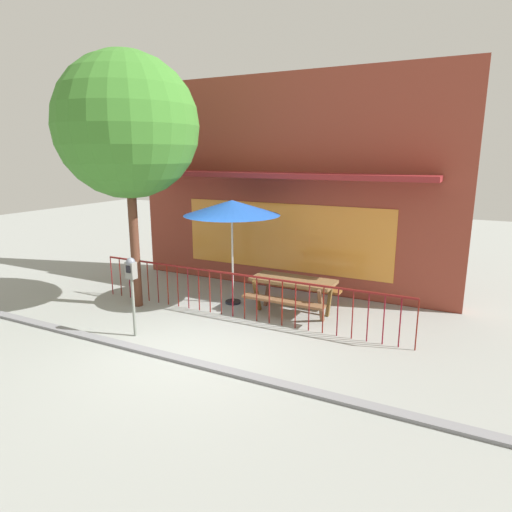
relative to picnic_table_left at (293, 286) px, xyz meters
name	(u,v)px	position (x,y,z in m)	size (l,w,h in m)	color
ground	(191,350)	(-0.92, -2.55, -0.61)	(40.00, 40.00, 0.00)	gray
pub_storefront	(288,185)	(-0.92, 1.82, 2.03)	(8.51, 1.34, 5.29)	#531B10
patio_fence_front	(238,288)	(-0.92, -0.78, 0.05)	(7.17, 0.04, 0.97)	maroon
picnic_table_left	(293,286)	(0.00, 0.00, 0.00)	(1.82, 1.39, 0.79)	brown
patio_umbrella	(232,208)	(-1.49, -0.02, 1.61)	(2.16, 2.16, 2.41)	black
parking_meter_near	(131,276)	(-2.23, -2.51, 0.58)	(0.18, 0.17, 1.54)	slate
street_tree	(127,127)	(-3.35, -1.14, 3.35)	(3.02, 3.02, 5.48)	#553022
curb_edge	(176,360)	(-0.92, -2.99, -0.61)	(11.91, 0.20, 0.11)	gray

